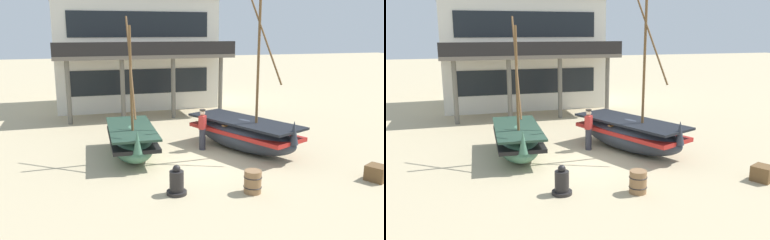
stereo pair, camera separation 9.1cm
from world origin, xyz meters
TOP-DOWN VIEW (x-y plane):
  - ground_plane at (0.00, 0.00)m, footprint 120.00×120.00m
  - fishing_boat_near_left at (2.21, 0.98)m, footprint 3.61×5.27m
  - fishing_boat_centre_large at (-2.29, 1.48)m, footprint 1.86×4.32m
  - fisherman_by_hull at (0.61, 1.54)m, footprint 0.40×0.42m
  - capstan_winch at (-1.56, -2.60)m, footprint 0.61×0.61m
  - wooden_barrel at (0.66, -3.16)m, footprint 0.56×0.56m
  - cargo_crate at (4.97, -3.38)m, footprint 0.81×0.81m
  - harbor_building_main at (-0.41, 12.86)m, footprint 10.08×8.44m

SIDE VIEW (x-z plane):
  - ground_plane at x=0.00m, z-range 0.00..0.00m
  - cargo_crate at x=4.97m, z-range 0.00..0.50m
  - wooden_barrel at x=0.66m, z-range 0.00..0.70m
  - capstan_winch at x=-1.56m, z-range -0.10..0.82m
  - fishing_boat_centre_large at x=-2.29m, z-range -2.01..3.31m
  - fishing_boat_near_left at x=2.21m, z-range -2.93..4.35m
  - fisherman_by_hull at x=0.61m, z-range -0.01..1.68m
  - harbor_building_main at x=-0.41m, z-range 0.01..6.91m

